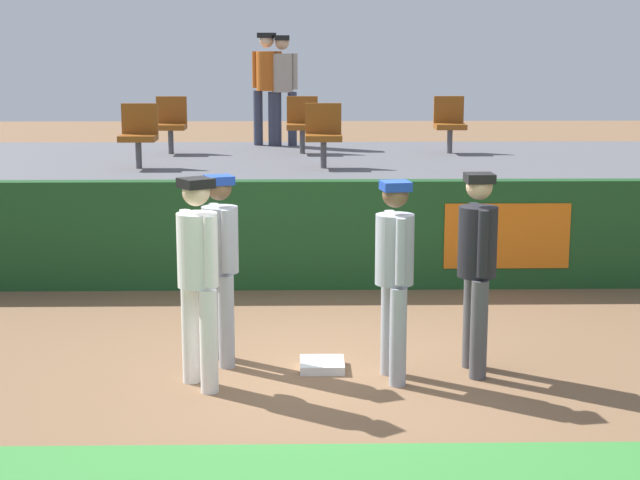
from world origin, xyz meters
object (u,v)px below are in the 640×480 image
(seat_back_left, at_px, (171,122))
(seat_front_center, at_px, (323,132))
(player_umpire, at_px, (477,259))
(player_runner_visitor, at_px, (394,266))
(seat_back_right, at_px, (450,121))
(first_base, at_px, (322,365))
(player_fielder_home, at_px, (198,268))
(seat_back_center, at_px, (302,121))
(spectator_capped, at_px, (282,82))
(spectator_hooded, at_px, (267,81))
(seat_front_left, at_px, (139,132))
(player_coach_visitor, at_px, (220,256))

(seat_back_left, relative_size, seat_front_center, 1.00)
(player_umpire, xyz_separation_m, seat_back_left, (-3.48, 6.45, 0.72))
(player_runner_visitor, height_order, seat_back_right, seat_back_right)
(first_base, distance_m, player_fielder_home, 1.53)
(seat_back_center, bearing_deg, spectator_capped, 105.84)
(seat_back_right, bearing_deg, seat_back_center, 180.00)
(seat_back_right, bearing_deg, player_runner_visitor, -102.14)
(seat_back_right, distance_m, seat_front_center, 2.64)
(player_fielder_home, relative_size, spectator_capped, 1.04)
(seat_front_center, xyz_separation_m, spectator_capped, (-0.59, 2.91, 0.54))
(player_umpire, xyz_separation_m, seat_back_center, (-1.53, 6.45, 0.72))
(seat_back_left, bearing_deg, spectator_capped, 33.92)
(first_base, xyz_separation_m, spectator_hooded, (-0.72, 7.49, 2.28))
(player_umpire, distance_m, seat_back_left, 7.37)
(seat_back_center, height_order, seat_front_left, same)
(seat_back_center, relative_size, spectator_capped, 0.48)
(spectator_hooded, bearing_deg, seat_front_center, 123.76)
(spectator_hooded, bearing_deg, player_umpire, 123.31)
(seat_back_right, height_order, seat_front_left, same)
(player_umpire, relative_size, seat_back_right, 2.14)
(seat_front_center, bearing_deg, spectator_capped, 101.48)
(seat_back_right, bearing_deg, seat_front_left, -157.57)
(player_umpire, distance_m, seat_front_center, 4.87)
(seat_back_right, bearing_deg, spectator_capped, 156.31)
(seat_back_center, bearing_deg, player_umpire, -76.69)
(player_umpire, xyz_separation_m, seat_back_right, (0.68, 6.45, 0.72))
(seat_front_center, relative_size, spectator_capped, 0.48)
(seat_front_left, xyz_separation_m, spectator_hooded, (1.59, 2.95, 0.56))
(player_fielder_home, relative_size, player_coach_visitor, 1.04)
(seat_front_center, bearing_deg, player_umpire, -74.96)
(player_runner_visitor, xyz_separation_m, player_umpire, (0.74, 0.18, 0.02))
(spectator_capped, bearing_deg, player_runner_visitor, 97.48)
(seat_back_left, bearing_deg, seat_back_center, 0.00)
(player_coach_visitor, height_order, seat_front_left, seat_front_left)
(seat_front_center, xyz_separation_m, spectator_hooded, (-0.83, 2.95, 0.56))
(spectator_capped, bearing_deg, seat_back_right, 155.72)
(seat_front_left, bearing_deg, seat_back_right, 22.43)
(first_base, distance_m, spectator_capped, 7.80)
(first_base, xyz_separation_m, seat_front_left, (-2.32, 4.54, 1.72))
(player_runner_visitor, relative_size, spectator_capped, 1.01)
(seat_back_right, distance_m, spectator_capped, 2.81)
(player_coach_visitor, height_order, seat_front_center, seat_front_center)
(first_base, distance_m, seat_back_right, 6.88)
(player_fielder_home, height_order, seat_back_left, seat_back_left)
(player_fielder_home, bearing_deg, spectator_hooded, 143.40)
(first_base, distance_m, seat_front_center, 4.86)
(first_base, xyz_separation_m, spectator_capped, (-0.48, 7.45, 2.26))
(player_fielder_home, distance_m, player_umpire, 2.44)
(player_coach_visitor, bearing_deg, first_base, 55.69)
(seat_back_right, bearing_deg, player_coach_visitor, -115.87)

